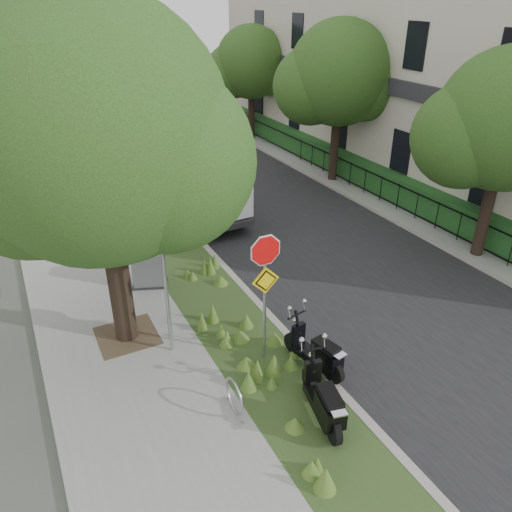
{
  "coord_description": "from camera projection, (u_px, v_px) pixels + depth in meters",
  "views": [
    {
      "loc": [
        -5.66,
        -7.32,
        7.53
      ],
      "look_at": [
        -0.34,
        3.07,
        1.3
      ],
      "focal_mm": 35.0,
      "sensor_mm": 36.0,
      "label": 1
    }
  ],
  "objects": [
    {
      "name": "ground",
      "position": [
        329.0,
        358.0,
        11.57
      ],
      "size": [
        120.0,
        120.0,
        0.0
      ],
      "primitive_type": "plane",
      "color": "#4C5147",
      "rests_on": "ground"
    },
    {
      "name": "sidewalk_near",
      "position": [
        69.0,
        229.0,
        17.69
      ],
      "size": [
        3.5,
        60.0,
        0.12
      ],
      "primitive_type": "cube",
      "color": "gray",
      "rests_on": "ground"
    },
    {
      "name": "verge",
      "position": [
        145.0,
        215.0,
        18.8
      ],
      "size": [
        2.0,
        60.0,
        0.12
      ],
      "primitive_type": "cube",
      "color": "#304D21",
      "rests_on": "ground"
    },
    {
      "name": "kerb_near",
      "position": [
        171.0,
        210.0,
        19.2
      ],
      "size": [
        0.2,
        60.0,
        0.13
      ],
      "primitive_type": "cube",
      "color": "#9E9991",
      "rests_on": "ground"
    },
    {
      "name": "road",
      "position": [
        252.0,
        196.0,
        20.63
      ],
      "size": [
        7.0,
        60.0,
        0.01
      ],
      "primitive_type": "cube",
      "color": "black",
      "rests_on": "ground"
    },
    {
      "name": "kerb_far",
      "position": [
        323.0,
        182.0,
        22.01
      ],
      "size": [
        0.2,
        60.0,
        0.13
      ],
      "primitive_type": "cube",
      "color": "#9E9991",
      "rests_on": "ground"
    },
    {
      "name": "footpath_far",
      "position": [
        354.0,
        176.0,
        22.69
      ],
      "size": [
        3.2,
        60.0,
        0.12
      ],
      "primitive_type": "cube",
      "color": "gray",
      "rests_on": "ground"
    },
    {
      "name": "street_tree_main",
      "position": [
        94.0,
        146.0,
        9.92
      ],
      "size": [
        6.21,
        5.54,
        7.66
      ],
      "color": "black",
      "rests_on": "ground"
    },
    {
      "name": "bare_post",
      "position": [
        165.0,
        276.0,
        10.7
      ],
      "size": [
        0.08,
        0.08,
        4.0
      ],
      "color": "#A5A8AD",
      "rests_on": "ground"
    },
    {
      "name": "bike_hoop",
      "position": [
        234.0,
        396.0,
        9.78
      ],
      "size": [
        0.06,
        0.78,
        0.77
      ],
      "color": "#A5A8AD",
      "rests_on": "ground"
    },
    {
      "name": "sign_assembly",
      "position": [
        265.0,
        274.0,
        10.37
      ],
      "size": [
        0.94,
        0.08,
        3.22
      ],
      "color": "#A5A8AD",
      "rests_on": "ground"
    },
    {
      "name": "fence_far",
      "position": [
        337.0,
        166.0,
        22.0
      ],
      "size": [
        0.04,
        24.0,
        1.0
      ],
      "color": "black",
      "rests_on": "ground"
    },
    {
      "name": "hedge_far",
      "position": [
        350.0,
        164.0,
        22.28
      ],
      "size": [
        1.0,
        24.0,
        1.1
      ],
      "primitive_type": "cube",
      "color": "#1B4017",
      "rests_on": "footpath_far"
    },
    {
      "name": "terrace_houses",
      "position": [
        422.0,
        77.0,
        22.08
      ],
      "size": [
        7.4,
        26.4,
        8.2
      ],
      "color": "beige",
      "rests_on": "ground"
    },
    {
      "name": "far_tree_a",
      "position": [
        503.0,
        127.0,
        14.02
      ],
      "size": [
        4.6,
        4.1,
        6.22
      ],
      "color": "black",
      "rests_on": "ground"
    },
    {
      "name": "far_tree_b",
      "position": [
        338.0,
        79.0,
        20.19
      ],
      "size": [
        4.83,
        4.31,
        6.56
      ],
      "color": "black",
      "rests_on": "ground"
    },
    {
      "name": "far_tree_c",
      "position": [
        250.0,
        66.0,
        26.67
      ],
      "size": [
        4.37,
        3.89,
        5.93
      ],
      "color": "black",
      "rests_on": "ground"
    },
    {
      "name": "scooter_near",
      "position": [
        325.0,
        406.0,
        9.47
      ],
      "size": [
        0.66,
        1.87,
        0.9
      ],
      "color": "black",
      "rests_on": "ground"
    },
    {
      "name": "scooter_far",
      "position": [
        320.0,
        356.0,
        10.8
      ],
      "size": [
        0.61,
        1.76,
        0.85
      ],
      "color": "black",
      "rests_on": "ground"
    },
    {
      "name": "box_truck",
      "position": [
        197.0,
        178.0,
        18.1
      ],
      "size": [
        2.31,
        5.21,
        2.3
      ],
      "color": "#262628",
      "rests_on": "ground"
    },
    {
      "name": "utility_cabinet",
      "position": [
        148.0,
        265.0,
        13.95
      ],
      "size": [
        1.13,
        0.95,
        1.29
      ],
      "color": "#262628",
      "rests_on": "ground"
    }
  ]
}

